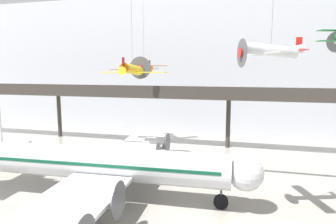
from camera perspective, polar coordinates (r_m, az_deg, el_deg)
hangar_back_wall at (r=58.04m, az=12.32°, el=8.88°), size 140.00×3.00×26.32m
mezzanine_walkway at (r=46.25m, az=11.45°, el=2.79°), size 110.00×3.20×9.69m
airliner_silver_main at (r=29.46m, az=-12.85°, el=-9.61°), size 30.37×34.34×9.30m
suspended_plane_orange_highwing at (r=48.52m, az=-4.60°, el=8.27°), size 6.93×6.46×11.72m
suspended_plane_silver_racer at (r=24.89m, az=18.96°, el=11.01°), size 5.29×6.17×10.21m
suspended_plane_yellow_lowwing at (r=37.67m, az=-6.80°, el=8.01°), size 8.37×6.83×11.55m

